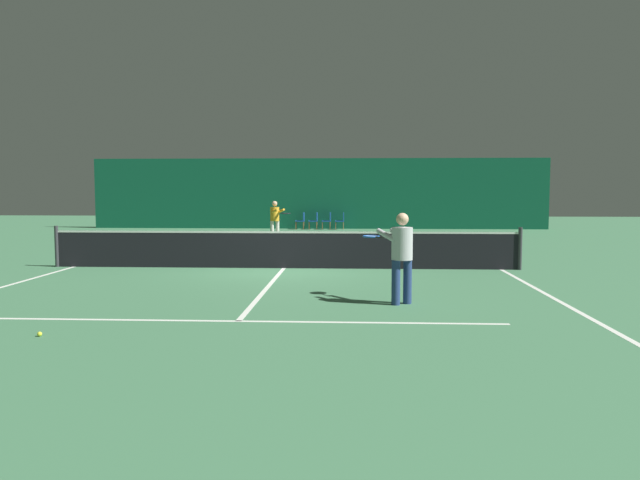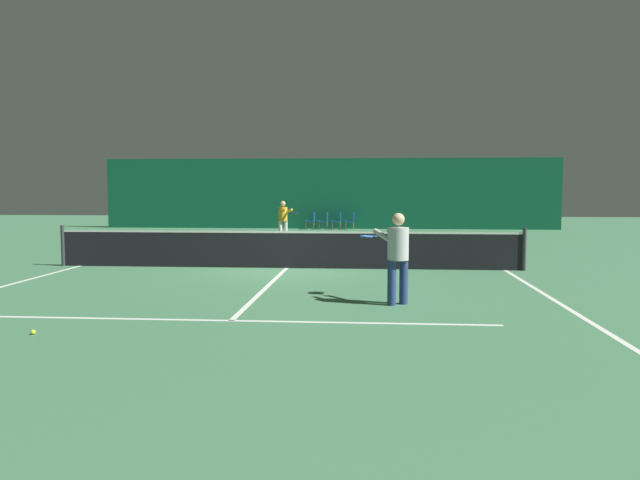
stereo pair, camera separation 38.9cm
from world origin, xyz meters
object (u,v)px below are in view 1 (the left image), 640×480
at_px(player_far, 275,217).
at_px(courtside_chair_2, 328,220).
at_px(courtside_chair_3, 341,220).
at_px(courtside_chair_1, 315,220).
at_px(tennis_ball, 40,334).
at_px(player_near, 401,251).
at_px(tennis_net, 284,248).
at_px(courtside_chair_0, 301,220).

bearing_deg(player_far, courtside_chair_2, 129.72).
bearing_deg(player_far, courtside_chair_3, 124.51).
bearing_deg(courtside_chair_1, tennis_ball, -6.09).
distance_m(player_far, tennis_ball, 16.22).
relative_size(player_near, courtside_chair_3, 1.92).
height_order(player_far, tennis_ball, player_far).
bearing_deg(player_near, player_far, -15.90).
bearing_deg(courtside_chair_3, courtside_chair_2, -90.00).
relative_size(tennis_net, tennis_ball, 181.82).
relative_size(player_near, courtside_chair_1, 1.92).
relative_size(player_far, courtside_chair_1, 1.84).
distance_m(player_near, courtside_chair_3, 20.07).
xyz_separation_m(courtside_chair_1, tennis_ball, (-2.42, -22.73, -0.45)).
bearing_deg(courtside_chair_1, courtside_chair_3, 90.00).
bearing_deg(courtside_chair_0, player_near, 9.64).
bearing_deg(courtside_chair_3, tennis_ball, -9.36).
bearing_deg(player_near, courtside_chair_3, -28.00).
xyz_separation_m(tennis_net, courtside_chair_2, (0.52, 15.20, -0.03)).
bearing_deg(tennis_ball, player_near, 27.75).
height_order(tennis_net, courtside_chair_1, tennis_net).
bearing_deg(player_far, tennis_ball, -39.38).
height_order(tennis_net, player_far, player_far).
height_order(player_near, tennis_ball, player_near).
bearing_deg(courtside_chair_0, tennis_net, 3.02).
bearing_deg(courtside_chair_1, courtside_chair_0, -90.00).
xyz_separation_m(player_near, courtside_chair_2, (-2.08, 20.01, -0.46)).
height_order(player_near, courtside_chair_1, player_near).
distance_m(courtside_chair_2, courtside_chair_3, 0.66).
xyz_separation_m(tennis_net, tennis_ball, (-2.56, -7.52, -0.48)).
bearing_deg(tennis_net, courtside_chair_2, 88.04).
bearing_deg(player_near, courtside_chair_0, -22.40).
bearing_deg(tennis_ball, courtside_chair_0, 85.56).
distance_m(player_near, courtside_chair_2, 20.12).
distance_m(tennis_net, courtside_chair_2, 15.21).
height_order(player_far, courtside_chair_1, player_far).
distance_m(player_near, courtside_chair_1, 20.20).
relative_size(tennis_net, courtside_chair_3, 14.29).
bearing_deg(tennis_net, courtside_chair_3, 85.55).
relative_size(courtside_chair_2, tennis_ball, 12.73).
bearing_deg(courtside_chair_1, player_near, 7.79).
relative_size(courtside_chair_0, courtside_chair_2, 1.00).
bearing_deg(tennis_ball, courtside_chair_1, 83.91).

